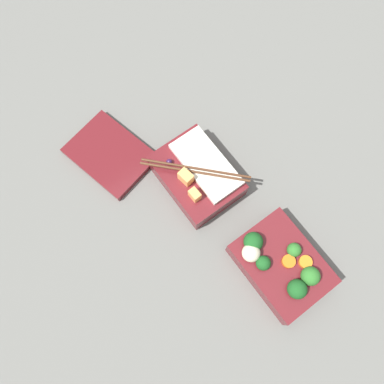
% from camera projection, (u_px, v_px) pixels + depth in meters
% --- Properties ---
extents(ground_plane, '(3.00, 3.00, 0.00)m').
position_uv_depth(ground_plane, '(232.00, 225.00, 0.77)').
color(ground_plane, slate).
extents(bento_tray_vegetable, '(0.18, 0.13, 0.08)m').
position_uv_depth(bento_tray_vegetable, '(280.00, 265.00, 0.72)').
color(bento_tray_vegetable, maroon).
rests_on(bento_tray_vegetable, ground_plane).
extents(bento_tray_rice, '(0.18, 0.16, 0.08)m').
position_uv_depth(bento_tray_rice, '(196.00, 176.00, 0.78)').
color(bento_tray_rice, maroon).
rests_on(bento_tray_rice, ground_plane).
extents(bento_lid, '(0.20, 0.17, 0.02)m').
position_uv_depth(bento_lid, '(110.00, 154.00, 0.81)').
color(bento_lid, maroon).
rests_on(bento_lid, ground_plane).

